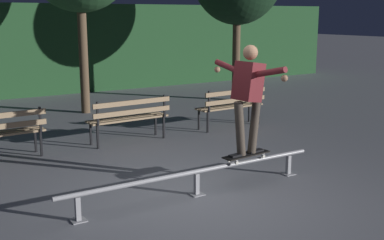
{
  "coord_description": "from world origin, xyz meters",
  "views": [
    {
      "loc": [
        -3.43,
        -5.33,
        2.4
      ],
      "look_at": [
        0.42,
        0.86,
        0.85
      ],
      "focal_mm": 46.23,
      "sensor_mm": 36.0,
      "label": 1
    }
  ],
  "objects_px": {
    "skateboarder": "(248,91)",
    "grind_rail": "(197,175)",
    "park_bench_left_center": "(130,115)",
    "park_bench_right_center": "(232,103)",
    "skateboard": "(246,155)"
  },
  "relations": [
    {
      "from": "park_bench_left_center",
      "to": "park_bench_right_center",
      "type": "xyz_separation_m",
      "value": [
        2.42,
        0.0,
        0.0
      ]
    },
    {
      "from": "grind_rail",
      "to": "skateboarder",
      "type": "relative_size",
      "value": 2.52
    },
    {
      "from": "grind_rail",
      "to": "skateboarder",
      "type": "xyz_separation_m",
      "value": [
        0.85,
        0.0,
        1.09
      ]
    },
    {
      "from": "park_bench_left_center",
      "to": "park_bench_right_center",
      "type": "bearing_deg",
      "value": 0.0
    },
    {
      "from": "park_bench_right_center",
      "to": "park_bench_left_center",
      "type": "bearing_deg",
      "value": 180.0
    },
    {
      "from": "skateboard",
      "to": "park_bench_right_center",
      "type": "relative_size",
      "value": 0.49
    },
    {
      "from": "skateboard",
      "to": "skateboarder",
      "type": "xyz_separation_m",
      "value": [
        0.0,
        0.0,
        0.94
      ]
    },
    {
      "from": "skateboarder",
      "to": "grind_rail",
      "type": "bearing_deg",
      "value": -179.98
    },
    {
      "from": "park_bench_right_center",
      "to": "grind_rail",
      "type": "bearing_deg",
      "value": -133.01
    },
    {
      "from": "skateboarder",
      "to": "park_bench_left_center",
      "type": "bearing_deg",
      "value": 97.81
    },
    {
      "from": "park_bench_right_center",
      "to": "skateboard",
      "type": "bearing_deg",
      "value": -123.22
    },
    {
      "from": "park_bench_left_center",
      "to": "park_bench_right_center",
      "type": "height_order",
      "value": "same"
    },
    {
      "from": "skateboard",
      "to": "park_bench_left_center",
      "type": "xyz_separation_m",
      "value": [
        -0.42,
        3.06,
        0.1
      ]
    },
    {
      "from": "skateboard",
      "to": "park_bench_right_center",
      "type": "distance_m",
      "value": 3.66
    },
    {
      "from": "grind_rail",
      "to": "skateboard",
      "type": "height_order",
      "value": "skateboard"
    }
  ]
}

